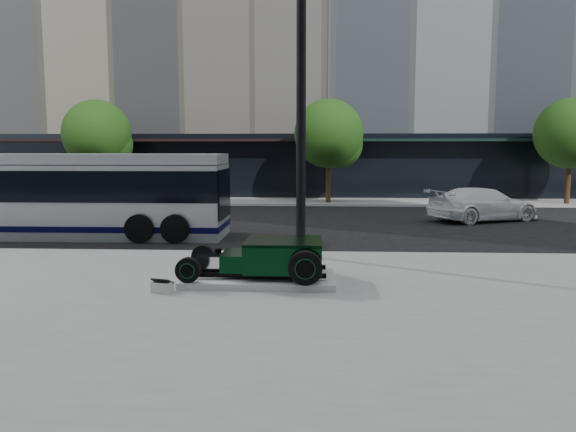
{
  "coord_description": "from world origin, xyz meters",
  "views": [
    {
      "loc": [
        0.33,
        -18.19,
        3.12
      ],
      "look_at": [
        -0.47,
        -2.36,
        1.2
      ],
      "focal_mm": 35.0,
      "sensor_mm": 36.0,
      "label": 1
    }
  ],
  "objects_px": {
    "transit_bus": "(56,195)",
    "white_sedan": "(483,204)",
    "hot_rod": "(274,257)",
    "lamppost": "(301,110)"
  },
  "relations": [
    {
      "from": "white_sedan",
      "to": "hot_rod",
      "type": "bearing_deg",
      "value": 121.44
    },
    {
      "from": "lamppost",
      "to": "transit_bus",
      "type": "bearing_deg",
      "value": 155.95
    },
    {
      "from": "transit_bus",
      "to": "white_sedan",
      "type": "relative_size",
      "value": 2.44
    },
    {
      "from": "lamppost",
      "to": "white_sedan",
      "type": "height_order",
      "value": "lamppost"
    },
    {
      "from": "transit_bus",
      "to": "lamppost",
      "type": "bearing_deg",
      "value": -24.05
    },
    {
      "from": "transit_bus",
      "to": "white_sedan",
      "type": "distance_m",
      "value": 17.18
    },
    {
      "from": "hot_rod",
      "to": "white_sedan",
      "type": "relative_size",
      "value": 0.65
    },
    {
      "from": "hot_rod",
      "to": "transit_bus",
      "type": "relative_size",
      "value": 0.27
    },
    {
      "from": "hot_rod",
      "to": "transit_bus",
      "type": "distance_m",
      "value": 10.87
    },
    {
      "from": "lamppost",
      "to": "transit_bus",
      "type": "relative_size",
      "value": 0.72
    }
  ]
}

